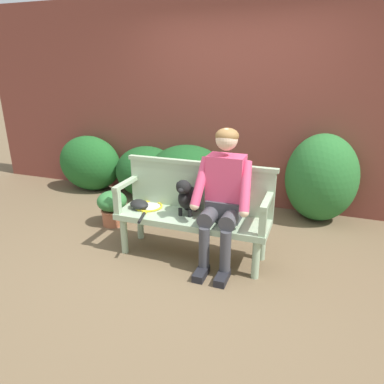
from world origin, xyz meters
TOP-DOWN VIEW (x-y plane):
  - ground_plane at (0.00, 0.00)m, footprint 40.00×40.00m
  - brick_garden_fence at (0.00, 1.76)m, footprint 8.00×0.30m
  - hedge_bush_far_left at (-0.57, 1.36)m, footprint 1.12×0.95m
  - hedge_bush_mid_right at (-2.17, 1.38)m, footprint 1.00×0.62m
  - hedge_bush_far_right at (-1.20, 1.39)m, footprint 0.95×0.74m
  - hedge_bush_mid_left at (1.16, 1.41)m, footprint 0.86×0.80m
  - garden_bench at (0.00, 0.00)m, footprint 1.51×0.47m
  - bench_backrest at (0.00, 0.20)m, footprint 1.55×0.06m
  - bench_armrest_left_end at (-0.71, -0.08)m, footprint 0.06×0.47m
  - bench_armrest_right_end at (0.71, -0.08)m, footprint 0.06×0.47m
  - person_seated at (0.31, -0.01)m, footprint 0.56×0.63m
  - dog_on_bench at (-0.06, 0.03)m, footprint 0.18×0.39m
  - tennis_racket at (-0.50, 0.03)m, footprint 0.35×0.58m
  - baseball_glove at (-0.58, -0.01)m, footprint 0.27×0.25m
  - potted_plant at (-1.16, 0.37)m, footprint 0.35×0.35m

SIDE VIEW (x-z plane):
  - ground_plane at x=0.00m, z-range 0.00..0.00m
  - potted_plant at x=-1.16m, z-range 0.03..0.45m
  - hedge_bush_far_right at x=-1.20m, z-range 0.00..0.75m
  - garden_bench at x=0.00m, z-range 0.16..0.60m
  - hedge_bush_far_left at x=-0.57m, z-range 0.00..0.82m
  - hedge_bush_mid_right at x=-2.17m, z-range 0.00..0.84m
  - tennis_racket at x=-0.50m, z-range 0.43..0.46m
  - baseball_glove at x=-0.58m, z-range 0.44..0.53m
  - hedge_bush_mid_left at x=1.16m, z-range 0.00..1.08m
  - dog_on_bench at x=-0.06m, z-range 0.44..0.82m
  - bench_armrest_left_end at x=-0.71m, z-range 0.50..0.78m
  - bench_armrest_right_end at x=0.71m, z-range 0.50..0.78m
  - bench_backrest at x=0.00m, z-range 0.44..0.94m
  - person_seated at x=0.31m, z-range 0.06..1.37m
  - brick_garden_fence at x=0.00m, z-range 0.00..2.70m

